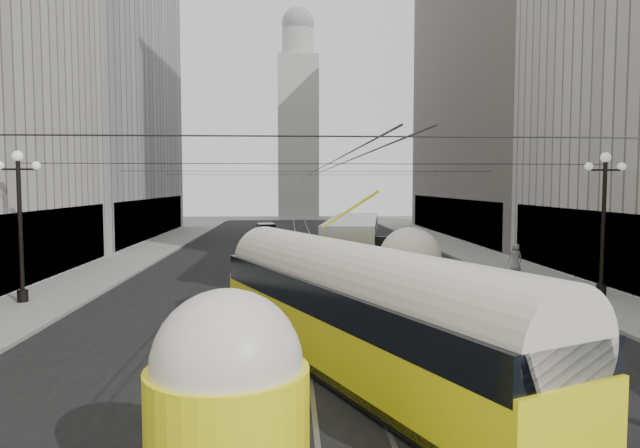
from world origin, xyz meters
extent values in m
cube|color=black|center=(0.00, 32.50, 0.00)|extent=(20.00, 85.00, 0.02)
cube|color=gray|center=(-12.00, 36.00, 0.07)|extent=(4.00, 72.00, 0.15)
cube|color=gray|center=(12.00, 36.00, 0.07)|extent=(4.00, 72.00, 0.15)
cube|color=gray|center=(-0.75, 32.50, 0.00)|extent=(0.12, 85.00, 0.04)
cube|color=gray|center=(0.75, 32.50, 0.00)|extent=(0.12, 85.00, 0.04)
cube|color=black|center=(-14.05, 24.00, 2.00)|extent=(0.10, 18.00, 3.60)
cube|color=#999999|center=(-20.00, 48.00, 14.00)|extent=(12.00, 28.00, 28.00)
cube|color=black|center=(-14.05, 48.00, 2.00)|extent=(0.10, 25.20, 3.60)
cube|color=black|center=(14.05, 22.00, 2.00)|extent=(0.10, 18.00, 3.60)
cube|color=#514C47|center=(20.00, 48.00, 16.00)|extent=(12.00, 32.00, 32.00)
cube|color=black|center=(14.05, 48.00, 2.00)|extent=(0.10, 28.80, 3.60)
cube|color=#B2AFA8|center=(0.00, 80.00, 12.00)|extent=(6.00, 6.00, 24.00)
cylinder|color=#B2AFA8|center=(0.00, 80.00, 26.00)|extent=(4.80, 4.80, 4.00)
sphere|color=gray|center=(0.00, 80.00, 28.96)|extent=(4.80, 4.80, 4.80)
cylinder|color=black|center=(-12.60, 18.00, 3.15)|extent=(0.18, 0.18, 6.00)
cylinder|color=black|center=(-12.60, 18.00, 0.40)|extent=(0.44, 0.44, 0.50)
cylinder|color=black|center=(-12.60, 18.00, 5.75)|extent=(1.60, 0.08, 0.08)
sphere|color=white|center=(-12.60, 18.00, 6.30)|extent=(0.44, 0.44, 0.44)
sphere|color=white|center=(-11.85, 18.00, 5.90)|extent=(0.36, 0.36, 0.36)
cylinder|color=black|center=(12.60, 18.00, 3.15)|extent=(0.18, 0.18, 6.00)
cylinder|color=black|center=(12.60, 18.00, 0.40)|extent=(0.44, 0.44, 0.50)
cylinder|color=black|center=(12.60, 18.00, 5.75)|extent=(1.60, 0.08, 0.08)
sphere|color=white|center=(12.60, 18.00, 6.30)|extent=(0.44, 0.44, 0.44)
sphere|color=white|center=(11.85, 18.00, 5.90)|extent=(0.36, 0.36, 0.36)
sphere|color=white|center=(13.35, 18.00, 5.90)|extent=(0.36, 0.36, 0.36)
cylinder|color=black|center=(0.00, 4.00, 6.00)|extent=(25.00, 0.03, 0.03)
cylinder|color=black|center=(0.00, 18.00, 6.00)|extent=(25.00, 0.03, 0.03)
cylinder|color=black|center=(0.00, 32.00, 6.00)|extent=(25.00, 0.03, 0.03)
cylinder|color=black|center=(0.00, 46.00, 6.00)|extent=(25.00, 0.03, 0.03)
cylinder|color=black|center=(0.00, 36.00, 5.80)|extent=(0.03, 72.00, 0.03)
cylinder|color=black|center=(0.40, 36.00, 5.80)|extent=(0.03, 72.00, 0.03)
cube|color=#FFF616|center=(0.50, 8.51, 1.04)|extent=(7.95, 13.69, 1.68)
cube|color=black|center=(0.50, 8.51, 0.25)|extent=(7.78, 13.31, 0.30)
cube|color=black|center=(0.50, 8.51, 2.12)|extent=(7.89, 13.51, 0.84)
cylinder|color=silver|center=(0.50, 8.51, 2.42)|extent=(7.60, 13.38, 2.27)
cylinder|color=#FFF616|center=(-2.26, 2.28, 1.14)|extent=(2.57, 2.57, 2.27)
sphere|color=silver|center=(-2.26, 2.28, 2.32)|extent=(2.37, 2.37, 2.37)
cylinder|color=#FFF616|center=(3.26, 14.74, 1.14)|extent=(2.57, 2.57, 2.27)
sphere|color=silver|center=(3.26, 14.74, 2.32)|extent=(2.37, 2.37, 2.37)
cube|color=#B4B9BA|center=(2.35, 25.87, 1.62)|extent=(4.61, 12.79, 3.13)
cube|color=black|center=(2.35, 25.87, 2.14)|extent=(4.56, 12.36, 1.15)
cube|color=black|center=(2.35, 19.65, 1.98)|extent=(2.39, 0.49, 1.46)
cylinder|color=black|center=(1.04, 21.67, 0.52)|extent=(0.30, 1.04, 1.04)
cylinder|color=black|center=(3.66, 21.67, 0.52)|extent=(0.30, 1.04, 1.04)
cylinder|color=black|center=(1.04, 30.07, 0.52)|extent=(0.30, 1.04, 1.04)
cylinder|color=black|center=(3.66, 30.07, 0.52)|extent=(0.30, 1.04, 1.04)
cube|color=#BABABA|center=(4.52, 41.08, 0.49)|extent=(2.17, 4.68, 0.81)
cube|color=black|center=(4.52, 41.08, 1.06)|extent=(1.81, 2.61, 0.77)
cylinder|color=black|center=(3.68, 39.53, 0.32)|extent=(0.22, 0.65, 0.65)
cylinder|color=black|center=(5.37, 39.53, 0.32)|extent=(0.22, 0.65, 0.65)
cylinder|color=black|center=(3.68, 42.63, 0.32)|extent=(0.22, 0.65, 0.65)
cylinder|color=black|center=(5.37, 42.63, 0.32)|extent=(0.22, 0.65, 0.65)
cube|color=black|center=(-3.62, 48.97, 0.44)|extent=(2.52, 4.42, 0.74)
cube|color=black|center=(-3.62, 48.97, 0.97)|extent=(1.94, 2.55, 0.70)
cylinder|color=black|center=(-4.39, 47.55, 0.30)|extent=(0.22, 0.59, 0.59)
cylinder|color=black|center=(-2.85, 47.55, 0.30)|extent=(0.22, 0.59, 0.59)
cylinder|color=black|center=(-4.39, 50.38, 0.30)|extent=(0.22, 0.59, 0.59)
cylinder|color=black|center=(-2.85, 50.38, 0.30)|extent=(0.22, 0.59, 0.59)
imported|color=slate|center=(11.61, 25.25, 0.95)|extent=(0.80, 0.52, 1.60)
camera|label=1|loc=(-1.27, -6.47, 5.12)|focal=32.00mm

